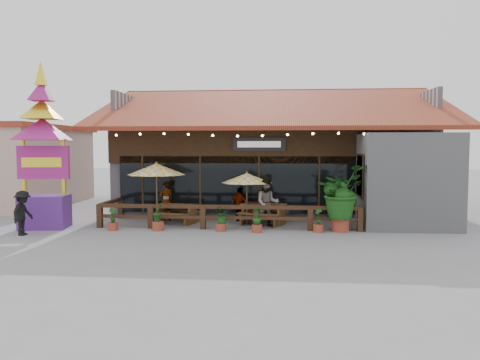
# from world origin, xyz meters

# --- Properties ---
(ground) EXTENTS (100.00, 100.00, 0.00)m
(ground) POSITION_xyz_m (0.00, 0.00, 0.00)
(ground) COLOR gray
(ground) RESTS_ON ground
(restaurant_building) EXTENTS (15.50, 14.73, 6.09)m
(restaurant_building) POSITION_xyz_m (0.26, 6.61, 2.21)
(restaurant_building) COLOR #9C9DA1
(restaurant_building) RESTS_ON ground
(patio_railing) EXTENTS (10.00, 2.60, 0.92)m
(patio_railing) POSITION_xyz_m (-2.25, -0.27, 0.61)
(patio_railing) COLOR #402316
(patio_railing) RESTS_ON ground
(umbrella_left) EXTENTS (2.53, 2.53, 2.51)m
(umbrella_left) POSITION_xyz_m (-4.55, 0.59, 2.19)
(umbrella_left) COLOR brown
(umbrella_left) RESTS_ON ground
(umbrella_right) EXTENTS (2.05, 2.05, 2.13)m
(umbrella_right) POSITION_xyz_m (-0.92, 0.59, 1.85)
(umbrella_right) COLOR brown
(umbrella_right) RESTS_ON ground
(picnic_table_left) EXTENTS (1.85, 1.69, 0.76)m
(picnic_table_left) POSITION_xyz_m (-3.80, 0.80, 0.52)
(picnic_table_left) COLOR brown
(picnic_table_left) RESTS_ON ground
(picnic_table_right) EXTENTS (2.10, 1.95, 0.82)m
(picnic_table_right) POSITION_xyz_m (-0.27, 0.82, 0.56)
(picnic_table_right) COLOR brown
(picnic_table_right) RESTS_ON ground
(thai_sign_tower) EXTENTS (2.87, 2.87, 6.79)m
(thai_sign_tower) POSITION_xyz_m (-8.54, -0.76, 3.59)
(thai_sign_tower) COLOR #542380
(thai_sign_tower) RESTS_ON ground
(tropical_plant) EXTENTS (2.31, 2.34, 2.45)m
(tropical_plant) POSITION_xyz_m (2.59, -0.54, 1.40)
(tropical_plant) COLOR brown
(tropical_plant) RESTS_ON ground
(diner_a) EXTENTS (0.72, 0.67, 1.65)m
(diner_a) POSITION_xyz_m (-4.37, 1.35, 0.83)
(diner_a) COLOR #362211
(diner_a) RESTS_ON ground
(diner_b) EXTENTS (0.94, 0.75, 1.86)m
(diner_b) POSITION_xyz_m (-0.11, 0.24, 0.93)
(diner_b) COLOR #362211
(diner_b) RESTS_ON ground
(diner_c) EXTENTS (0.89, 0.73, 1.42)m
(diner_c) POSITION_xyz_m (-1.28, 1.43, 0.71)
(diner_c) COLOR #362211
(diner_c) RESTS_ON ground
(pedestrian) EXTENTS (0.63, 1.04, 1.57)m
(pedestrian) POSITION_xyz_m (-8.57, -2.26, 0.78)
(pedestrian) COLOR black
(pedestrian) RESTS_ON ground
(planter_a) EXTENTS (0.36, 0.36, 0.88)m
(planter_a) POSITION_xyz_m (-5.80, -1.04, 0.37)
(planter_a) COLOR brown
(planter_a) RESTS_ON ground
(planter_b) EXTENTS (0.45, 0.48, 1.04)m
(planter_b) POSITION_xyz_m (-4.10, -0.95, 0.47)
(planter_b) COLOR brown
(planter_b) RESTS_ON ground
(planter_c) EXTENTS (0.61, 0.56, 0.88)m
(planter_c) POSITION_xyz_m (-1.76, -0.91, 0.49)
(planter_c) COLOR brown
(planter_c) RESTS_ON ground
(planter_d) EXTENTS (0.45, 0.45, 0.91)m
(planter_d) POSITION_xyz_m (-0.44, -1.05, 0.44)
(planter_d) COLOR brown
(planter_d) RESTS_ON ground
(planter_e) EXTENTS (0.37, 0.38, 0.90)m
(planter_e) POSITION_xyz_m (1.77, -0.83, 0.38)
(planter_e) COLOR brown
(planter_e) RESTS_ON ground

